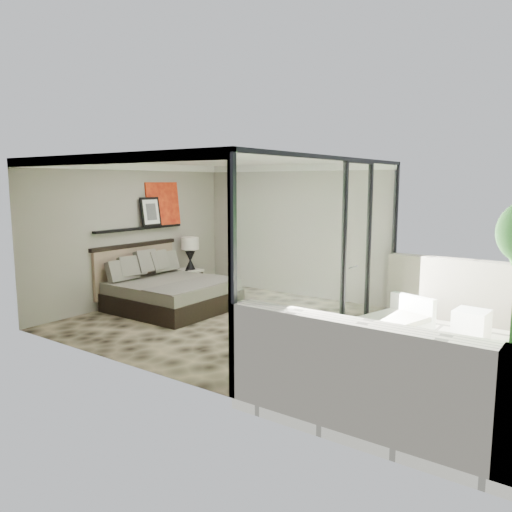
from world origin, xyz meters
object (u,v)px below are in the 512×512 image
Objects in this scene: nightstand at (187,281)px; lounger at (386,329)px; ottoman at (471,325)px; bed at (168,291)px; table_lamp at (190,249)px.

lounger is at bearing 6.09° from nightstand.
bed is at bearing -165.79° from ottoman.
ottoman is 0.28× the size of lounger.
lounger is (4.18, 0.54, -0.15)m from bed.
table_lamp is (-0.64, 1.31, 0.63)m from bed.
bed is at bearing -46.67° from nightstand.
table_lamp is 0.41× the size of lounger.
nightstand is at bearing -179.38° from ottoman.
nightstand is (-0.69, 1.26, -0.07)m from bed.
nightstand is 5.92m from ottoman.
bed reaches higher than ottoman.
lounger is at bearing 7.31° from bed.
ottoman is at bearing 0.10° from table_lamp.
table_lamp is at bearing 116.14° from bed.
ottoman is (5.23, 1.32, -0.10)m from bed.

